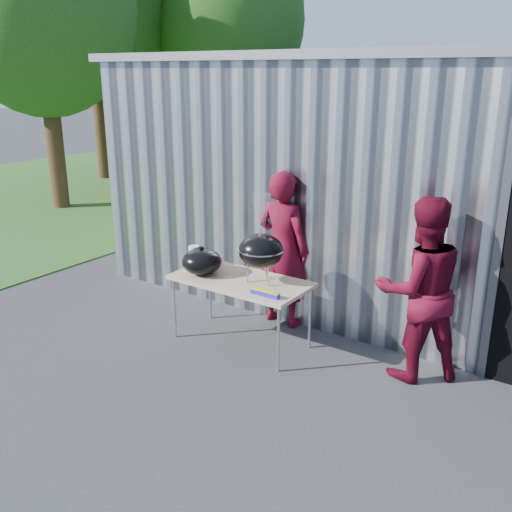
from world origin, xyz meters
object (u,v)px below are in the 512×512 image
Objects in this scene: folding_table at (241,283)px; person_bystander at (420,289)px; person_cook at (283,249)px; kettle_grill at (261,245)px.

person_bystander is at bearing 12.57° from folding_table.
person_cook is at bearing 83.45° from folding_table.
kettle_grill is (0.22, 0.06, 0.45)m from folding_table.
folding_table is at bearing -28.98° from person_bystander.
person_cook reaches higher than kettle_grill.
person_bystander reaches higher than folding_table.
person_cook is (-0.14, 0.67, -0.25)m from kettle_grill.
folding_table is 0.76m from person_cook.
folding_table is 0.83× the size of person_bystander.
person_bystander is (1.60, 0.35, -0.26)m from kettle_grill.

